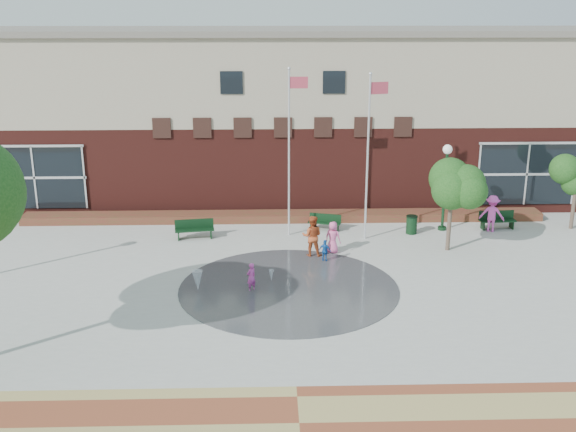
{
  "coord_description": "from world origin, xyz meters",
  "views": [
    {
      "loc": [
        -0.74,
        -20.75,
        10.28
      ],
      "look_at": [
        0.0,
        4.0,
        2.6
      ],
      "focal_mm": 42.0,
      "sensor_mm": 36.0,
      "label": 1
    }
  ],
  "objects_px": {
    "bench_left": "(195,233)",
    "trash_can": "(412,225)",
    "flagpole_right": "(369,149)",
    "child_splash": "(251,277)",
    "flagpole_left": "(290,145)"
  },
  "relations": [
    {
      "from": "flagpole_left",
      "to": "flagpole_right",
      "type": "height_order",
      "value": "flagpole_left"
    },
    {
      "from": "bench_left",
      "to": "trash_can",
      "type": "relative_size",
      "value": 2.06
    },
    {
      "from": "flagpole_left",
      "to": "child_splash",
      "type": "xyz_separation_m",
      "value": [
        -1.67,
        -6.51,
        -3.78
      ]
    },
    {
      "from": "flagpole_right",
      "to": "bench_left",
      "type": "distance_m",
      "value": 8.88
    },
    {
      "from": "flagpole_left",
      "to": "trash_can",
      "type": "xyz_separation_m",
      "value": [
        5.77,
        0.01,
        -3.89
      ]
    },
    {
      "from": "child_splash",
      "to": "trash_can",
      "type": "bearing_deg",
      "value": 179.11
    },
    {
      "from": "flagpole_right",
      "to": "flagpole_left",
      "type": "bearing_deg",
      "value": 154.49
    },
    {
      "from": "flagpole_right",
      "to": "bench_left",
      "type": "bearing_deg",
      "value": 163.21
    },
    {
      "from": "bench_left",
      "to": "child_splash",
      "type": "xyz_separation_m",
      "value": [
        2.76,
        -6.1,
        0.27
      ]
    },
    {
      "from": "flagpole_right",
      "to": "child_splash",
      "type": "distance_m",
      "value": 8.66
    },
    {
      "from": "bench_left",
      "to": "trash_can",
      "type": "xyz_separation_m",
      "value": [
        10.2,
        0.43,
        0.16
      ]
    },
    {
      "from": "flagpole_right",
      "to": "child_splash",
      "type": "relative_size",
      "value": 6.81
    },
    {
      "from": "trash_can",
      "to": "child_splash",
      "type": "bearing_deg",
      "value": -138.76
    },
    {
      "from": "bench_left",
      "to": "trash_can",
      "type": "bearing_deg",
      "value": -5.9
    },
    {
      "from": "flagpole_left",
      "to": "bench_left",
      "type": "xyz_separation_m",
      "value": [
        -4.43,
        -0.41,
        -4.05
      ]
    }
  ]
}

